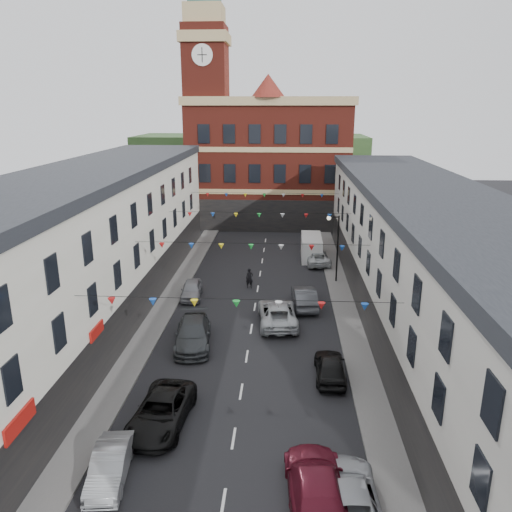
% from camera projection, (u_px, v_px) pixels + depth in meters
% --- Properties ---
extents(ground, '(160.00, 160.00, 0.00)m').
position_uv_depth(ground, '(247.00, 356.00, 30.98)').
color(ground, black).
rests_on(ground, ground).
extents(pavement_left, '(1.80, 64.00, 0.15)m').
position_uv_depth(pavement_left, '(146.00, 338.00, 33.27)').
color(pavement_left, '#605E5B').
rests_on(pavement_left, ground).
extents(pavement_right, '(1.80, 64.00, 0.15)m').
position_uv_depth(pavement_right, '(355.00, 344.00, 32.48)').
color(pavement_right, '#605E5B').
rests_on(pavement_right, ground).
extents(terrace_left, '(8.40, 56.00, 10.70)m').
position_uv_depth(terrace_left, '(59.00, 266.00, 31.07)').
color(terrace_left, beige).
rests_on(terrace_left, ground).
extents(terrace_right, '(8.40, 56.00, 9.70)m').
position_uv_depth(terrace_right, '(443.00, 281.00, 29.87)').
color(terrace_right, beige).
rests_on(terrace_right, ground).
extents(civic_building, '(20.60, 13.30, 18.50)m').
position_uv_depth(civic_building, '(269.00, 160.00, 64.91)').
color(civic_building, maroon).
rests_on(civic_building, ground).
extents(clock_tower, '(5.60, 5.60, 30.00)m').
position_uv_depth(clock_tower, '(207.00, 106.00, 60.56)').
color(clock_tower, maroon).
rests_on(clock_tower, ground).
extents(distant_hill, '(40.00, 14.00, 10.00)m').
position_uv_depth(distant_hill, '(251.00, 164.00, 89.04)').
color(distant_hill, '#284620').
rests_on(distant_hill, ground).
extents(street_lamp, '(1.10, 0.36, 6.00)m').
position_uv_depth(street_lamp, '(335.00, 240.00, 42.87)').
color(street_lamp, black).
rests_on(street_lamp, ground).
extents(car_left_b, '(1.86, 4.11, 1.31)m').
position_uv_depth(car_left_b, '(110.00, 466.00, 20.62)').
color(car_left_b, '#9B9FA3').
rests_on(car_left_b, ground).
extents(car_left_c, '(2.82, 5.45, 1.47)m').
position_uv_depth(car_left_c, '(161.00, 411.00, 24.15)').
color(car_left_c, black).
rests_on(car_left_c, ground).
extents(car_left_d, '(2.90, 5.73, 1.59)m').
position_uv_depth(car_left_d, '(193.00, 334.00, 32.23)').
color(car_left_d, '#383C3F').
rests_on(car_left_d, ground).
extents(car_left_e, '(1.91, 4.07, 1.35)m').
position_uv_depth(car_left_e, '(192.00, 290.00, 40.37)').
color(car_left_e, gray).
rests_on(car_left_e, ground).
extents(car_right_b, '(2.58, 5.15, 1.40)m').
position_uv_depth(car_right_b, '(349.00, 496.00, 18.97)').
color(car_right_b, '#A2A4AA').
rests_on(car_right_b, ground).
extents(car_right_c, '(2.60, 5.70, 1.62)m').
position_uv_depth(car_right_c, '(316.00, 487.00, 19.26)').
color(car_right_c, maroon).
rests_on(car_right_c, ground).
extents(car_right_d, '(1.72, 4.21, 1.43)m').
position_uv_depth(car_right_d, '(330.00, 367.00, 28.33)').
color(car_right_d, black).
rests_on(car_right_d, ground).
extents(car_right_e, '(2.05, 4.86, 1.56)m').
position_uv_depth(car_right_e, '(304.00, 297.00, 38.46)').
color(car_right_e, '#45474C').
rests_on(car_right_e, ground).
extents(car_right_f, '(2.63, 4.96, 1.33)m').
position_uv_depth(car_right_f, '(317.00, 257.00, 49.02)').
color(car_right_f, '#BABEC0').
rests_on(car_right_f, ground).
extents(moving_car, '(3.16, 5.90, 1.58)m').
position_uv_depth(moving_car, '(277.00, 313.00, 35.49)').
color(moving_car, silver).
rests_on(moving_car, ground).
extents(white_van, '(2.04, 5.19, 2.28)m').
position_uv_depth(white_van, '(311.00, 247.00, 50.73)').
color(white_van, silver).
rests_on(white_van, ground).
extents(pedestrian, '(0.73, 0.58, 1.74)m').
position_uv_depth(pedestrian, '(249.00, 278.00, 42.41)').
color(pedestrian, black).
rests_on(pedestrian, ground).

